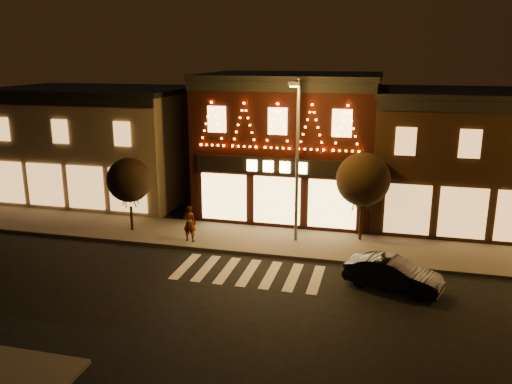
% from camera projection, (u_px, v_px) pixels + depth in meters
% --- Properties ---
extents(ground, '(120.00, 120.00, 0.00)m').
position_uv_depth(ground, '(221.00, 315.00, 19.43)').
color(ground, black).
rests_on(ground, ground).
extents(sidewalk_far, '(44.00, 4.00, 0.15)m').
position_uv_depth(sidewalk_far, '(307.00, 244.00, 26.44)').
color(sidewalk_far, '#47423D').
rests_on(sidewalk_far, ground).
extents(building_left, '(12.20, 8.28, 7.30)m').
position_uv_depth(building_left, '(98.00, 143.00, 34.66)').
color(building_left, '#6E604E').
rests_on(building_left, ground).
extents(building_pulp, '(10.20, 8.34, 8.30)m').
position_uv_depth(building_pulp, '(291.00, 143.00, 31.46)').
color(building_pulp, black).
rests_on(building_pulp, ground).
extents(building_right_a, '(9.20, 8.28, 7.50)m').
position_uv_depth(building_right_a, '(457.00, 157.00, 29.34)').
color(building_right_a, '#372213').
rests_on(building_right_a, ground).
extents(streetlamp_mid, '(0.52, 1.86, 8.12)m').
position_uv_depth(streetlamp_mid, '(297.00, 149.00, 25.33)').
color(streetlamp_mid, '#59595E').
rests_on(streetlamp_mid, sidewalk_far).
extents(tree_left, '(2.37, 2.37, 3.96)m').
position_uv_depth(tree_left, '(129.00, 180.00, 27.68)').
color(tree_left, black).
rests_on(tree_left, sidewalk_far).
extents(tree_right, '(2.70, 2.70, 4.52)m').
position_uv_depth(tree_right, '(363.00, 179.00, 26.12)').
color(tree_right, black).
rests_on(tree_right, sidewalk_far).
extents(dark_sedan, '(4.18, 2.49, 1.30)m').
position_uv_depth(dark_sedan, '(393.00, 274.00, 21.47)').
color(dark_sedan, black).
rests_on(dark_sedan, ground).
extents(pedestrian, '(0.71, 0.48, 1.88)m').
position_uv_depth(pedestrian, '(190.00, 223.00, 26.43)').
color(pedestrian, gray).
rests_on(pedestrian, sidewalk_far).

